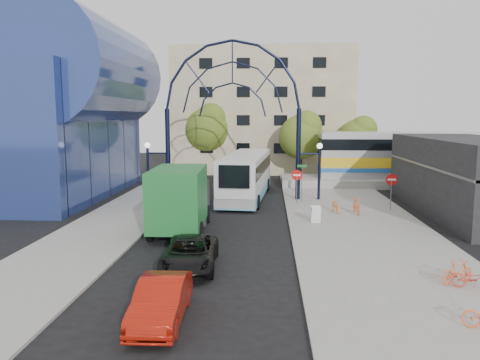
# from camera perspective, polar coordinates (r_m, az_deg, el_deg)

# --- Properties ---
(ground) EXTENTS (120.00, 120.00, 0.00)m
(ground) POSITION_cam_1_polar(r_m,az_deg,el_deg) (22.67, -3.67, -8.69)
(ground) COLOR black
(ground) RESTS_ON ground
(sidewalk_east) EXTENTS (8.00, 56.00, 0.12)m
(sidewalk_east) POSITION_cam_1_polar(r_m,az_deg,el_deg) (26.86, 14.75, -6.19)
(sidewalk_east) COLOR gray
(sidewalk_east) RESTS_ON ground
(plaza_west) EXTENTS (5.00, 50.00, 0.12)m
(plaza_west) POSITION_cam_1_polar(r_m,az_deg,el_deg) (29.77, -14.75, -4.82)
(plaza_west) COLOR gray
(plaza_west) RESTS_ON ground
(gateway_arch) EXTENTS (13.64, 0.44, 12.10)m
(gateway_arch) POSITION_cam_1_polar(r_m,az_deg,el_deg) (35.74, -0.93, 11.20)
(gateway_arch) COLOR black
(gateway_arch) RESTS_ON ground
(stop_sign) EXTENTS (0.80, 0.07, 2.50)m
(stop_sign) POSITION_cam_1_polar(r_m,az_deg,el_deg) (33.92, 6.94, 0.22)
(stop_sign) COLOR slate
(stop_sign) RESTS_ON sidewalk_east
(do_not_enter_sign) EXTENTS (0.76, 0.07, 2.48)m
(do_not_enter_sign) POSITION_cam_1_polar(r_m,az_deg,el_deg) (32.92, 17.98, -0.37)
(do_not_enter_sign) COLOR slate
(do_not_enter_sign) RESTS_ON sidewalk_east
(street_name_sign) EXTENTS (0.70, 0.70, 2.80)m
(street_name_sign) POSITION_cam_1_polar(r_m,az_deg,el_deg) (34.52, 7.55, 0.57)
(street_name_sign) COLOR slate
(street_name_sign) RESTS_ON sidewalk_east
(sandwich_board) EXTENTS (0.55, 0.61, 0.99)m
(sandwich_board) POSITION_cam_1_polar(r_m,az_deg,el_deg) (28.26, 9.23, -3.92)
(sandwich_board) COLOR white
(sandwich_board) RESTS_ON sidewalk_east
(transit_hall) EXTENTS (16.50, 18.00, 14.50)m
(transit_hall) POSITION_cam_1_polar(r_m,az_deg,el_deg) (40.79, -22.97, 7.56)
(transit_hall) COLOR navy
(transit_hall) RESTS_ON ground
(commercial_block_east) EXTENTS (6.00, 16.00, 5.00)m
(commercial_block_east) POSITION_cam_1_polar(r_m,az_deg,el_deg) (34.45, 26.10, 0.44)
(commercial_block_east) COLOR black
(commercial_block_east) RESTS_ON ground
(apartment_block) EXTENTS (20.00, 12.10, 14.00)m
(apartment_block) POSITION_cam_1_polar(r_m,az_deg,el_deg) (56.55, 2.79, 8.36)
(apartment_block) COLOR tan
(apartment_block) RESTS_ON ground
(train_platform) EXTENTS (32.00, 5.00, 0.80)m
(train_platform) POSITION_cam_1_polar(r_m,az_deg,el_deg) (47.23, 24.90, -0.27)
(train_platform) COLOR gray
(train_platform) RESTS_ON ground
(train_car) EXTENTS (25.10, 3.05, 4.20)m
(train_car) POSITION_cam_1_polar(r_m,az_deg,el_deg) (46.98, 25.07, 2.75)
(train_car) COLOR #B7B7BC
(train_car) RESTS_ON train_platform
(tree_north_a) EXTENTS (4.48, 4.48, 7.00)m
(tree_north_a) POSITION_cam_1_polar(r_m,az_deg,el_deg) (47.65, 7.61, 5.53)
(tree_north_a) COLOR #382314
(tree_north_a) RESTS_ON ground
(tree_north_b) EXTENTS (5.12, 5.12, 8.00)m
(tree_north_b) POSITION_cam_1_polar(r_m,az_deg,el_deg) (51.93, -3.84, 6.49)
(tree_north_b) COLOR #382314
(tree_north_b) RESTS_ON ground
(tree_north_c) EXTENTS (4.16, 4.16, 6.50)m
(tree_north_c) POSITION_cam_1_polar(r_m,az_deg,el_deg) (50.41, 14.29, 5.10)
(tree_north_c) COLOR #382314
(tree_north_c) RESTS_ON ground
(city_bus) EXTENTS (3.79, 12.83, 3.48)m
(city_bus) POSITION_cam_1_polar(r_m,az_deg,el_deg) (36.92, 0.79, 0.61)
(city_bus) COLOR silver
(city_bus) RESTS_ON ground
(green_truck) EXTENTS (3.05, 7.35, 3.66)m
(green_truck) POSITION_cam_1_polar(r_m,az_deg,el_deg) (26.41, -7.20, -2.31)
(green_truck) COLOR black
(green_truck) RESTS_ON ground
(black_suv) EXTENTS (2.43, 4.85, 1.32)m
(black_suv) POSITION_cam_1_polar(r_m,az_deg,el_deg) (20.15, -6.09, -8.89)
(black_suv) COLOR black
(black_suv) RESTS_ON ground
(red_sedan) EXTENTS (1.55, 4.16, 1.36)m
(red_sedan) POSITION_cam_1_polar(r_m,az_deg,el_deg) (15.37, -9.59, -14.28)
(red_sedan) COLOR #9F1509
(red_sedan) RESTS_ON ground
(bike_near_a) EXTENTS (0.79, 1.86, 0.95)m
(bike_near_a) POSITION_cam_1_polar(r_m,az_deg,el_deg) (31.60, 11.61, -3.01)
(bike_near_a) COLOR orange
(bike_near_a) RESTS_ON sidewalk_east
(bike_near_b) EXTENTS (0.60, 1.88, 1.12)m
(bike_near_b) POSITION_cam_1_polar(r_m,az_deg,el_deg) (31.37, 14.00, -3.00)
(bike_near_b) COLOR orange
(bike_near_b) RESTS_ON sidewalk_east
(bike_far_a) EXTENTS (1.73, 1.18, 0.86)m
(bike_far_a) POSITION_cam_1_polar(r_m,az_deg,el_deg) (19.44, 26.75, -10.66)
(bike_far_a) COLOR #E13E2D
(bike_far_a) RESTS_ON sidewalk_east
(bike_far_b) EXTENTS (1.57, 1.06, 0.92)m
(bike_far_b) POSITION_cam_1_polar(r_m,az_deg,el_deg) (19.82, 24.97, -10.11)
(bike_far_b) COLOR orange
(bike_far_b) RESTS_ON sidewalk_east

